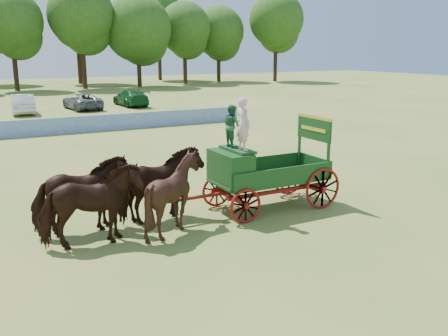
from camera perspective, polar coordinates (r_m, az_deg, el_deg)
ground at (r=16.32m, az=-3.51°, el=-5.27°), size 160.00×160.00×0.00m
horse_lead_left at (r=13.83m, az=-15.01°, el=-4.25°), size 2.75×1.34×2.28m
horse_lead_right at (r=14.86m, az=-16.03°, el=-3.08°), size 2.70×1.24×2.28m
horse_wheel_left at (r=14.53m, az=-5.79°, el=-2.97°), size 2.34×2.15×2.28m
horse_wheel_right at (r=15.52m, az=-7.37°, el=-1.96°), size 2.91×1.84×2.28m
farm_dray at (r=16.22m, az=3.13°, el=0.42°), size 6.00×2.00×3.79m
sponsor_banner at (r=32.83m, az=-18.67°, el=4.55°), size 26.00×0.08×1.05m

